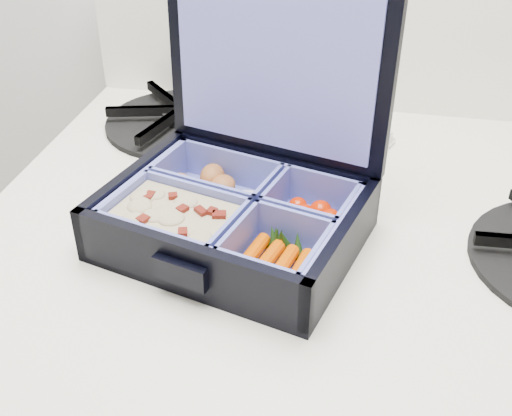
# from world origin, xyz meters

# --- Properties ---
(bento_box) EXTENTS (0.24, 0.21, 0.05)m
(bento_box) POSITION_xyz_m (0.43, 1.62, 0.97)
(bento_box) COLOR black
(bento_box) RESTS_ON stove
(burner_grate_rear) EXTENTS (0.22, 0.22, 0.02)m
(burner_grate_rear) POSITION_xyz_m (0.32, 1.83, 0.96)
(burner_grate_rear) COLOR black
(burner_grate_rear) RESTS_ON stove
(fork) EXTENTS (0.09, 0.18, 0.01)m
(fork) POSITION_xyz_m (0.52, 1.74, 0.95)
(fork) COLOR silver
(fork) RESTS_ON stove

